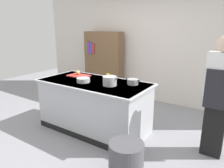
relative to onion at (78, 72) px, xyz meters
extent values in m
plane|color=gray|center=(0.55, -0.19, -0.96)|extent=(10.00, 10.00, 0.00)
cube|color=silver|center=(0.55, 1.91, 0.54)|extent=(6.40, 0.12, 3.00)
cube|color=#B7BABF|center=(0.55, -0.19, -0.51)|extent=(1.90, 0.90, 0.90)
cube|color=#B7BABF|center=(0.55, -0.19, -0.08)|extent=(1.98, 0.98, 0.03)
cube|color=black|center=(0.55, -0.65, -0.91)|extent=(1.90, 0.01, 0.10)
cube|color=red|center=(0.05, -0.03, -0.05)|extent=(0.40, 0.28, 0.02)
sphere|color=tan|center=(0.00, 0.00, 0.00)|extent=(0.09, 0.09, 0.09)
cylinder|color=#B7BABF|center=(0.91, -0.24, 0.01)|extent=(0.23, 0.23, 0.15)
cube|color=black|center=(0.78, -0.24, 0.07)|extent=(0.04, 0.02, 0.01)
cube|color=black|center=(1.04, -0.24, 0.07)|extent=(0.04, 0.02, 0.01)
cylinder|color=#99999E|center=(1.19, 0.03, -0.02)|extent=(0.18, 0.18, 0.09)
cube|color=black|center=(1.09, 0.03, 0.01)|extent=(0.04, 0.02, 0.01)
cube|color=black|center=(1.30, 0.03, 0.01)|extent=(0.04, 0.02, 0.01)
cylinder|color=#B7BABF|center=(0.42, -0.32, -0.02)|extent=(0.23, 0.23, 0.08)
cylinder|color=yellow|center=(0.65, 0.09, -0.01)|extent=(0.07, 0.07, 0.10)
cylinder|color=#4C4C51|center=(1.71, -1.06, -0.70)|extent=(0.42, 0.42, 0.52)
cube|color=black|center=(2.47, 0.14, -0.51)|extent=(0.28, 0.20, 0.90)
cube|color=white|center=(2.47, 0.14, 0.24)|extent=(0.38, 0.24, 0.60)
cube|color=#232328|center=(2.47, 0.02, 0.06)|extent=(0.34, 0.02, 0.54)
cube|color=brown|center=(-0.54, 1.61, -0.11)|extent=(1.10, 0.28, 1.70)
cube|color=brown|center=(-0.98, 1.45, 0.33)|extent=(0.06, 0.03, 0.34)
cube|color=purple|center=(-0.91, 1.45, 0.31)|extent=(0.05, 0.03, 0.31)
cube|color=#3351B7|center=(-0.84, 1.45, 0.31)|extent=(0.07, 0.03, 0.30)
cube|color=red|center=(-0.76, 1.45, 0.29)|extent=(0.06, 0.03, 0.27)
camera|label=1|loc=(2.74, -2.93, 0.86)|focal=33.35mm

